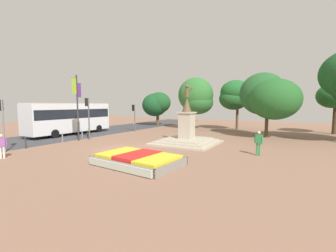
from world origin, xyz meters
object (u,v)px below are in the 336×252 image
object	(u,v)px
traffic_light_mid_block	(88,111)
city_bus	(70,117)
flower_planter	(137,160)
kerb_bollard_north	(88,134)
kerb_bollard_south	(26,143)
banner_pole	(77,104)
pedestrian_with_handbag	(1,145)
kerb_bollard_mid_a	(62,138)
traffic_light_near_crossing	(2,116)
statue_monument	(187,134)
kerb_bollard_mid_b	(82,135)
pedestrian_near_planter	(259,141)
traffic_light_far_corner	(134,113)

from	to	relation	value
traffic_light_mid_block	city_bus	world-z (taller)	traffic_light_mid_block
flower_planter	kerb_bollard_north	world-z (taller)	kerb_bollard_north
city_bus	kerb_bollard_north	xyz separation A→B (m)	(4.37, -1.19, -1.66)
flower_planter	kerb_bollard_south	size ratio (longest dim) A/B	5.56
flower_planter	banner_pole	world-z (taller)	banner_pole
traffic_light_mid_block	pedestrian_with_handbag	xyz separation A→B (m)	(1.52, -8.30, -1.93)
kerb_bollard_north	kerb_bollard_south	bearing A→B (deg)	-89.70
flower_planter	kerb_bollard_mid_a	world-z (taller)	kerb_bollard_mid_a
traffic_light_near_crossing	banner_pole	size ratio (longest dim) A/B	0.61
statue_monument	kerb_bollard_mid_b	world-z (taller)	statue_monument
banner_pole	kerb_bollard_mid_b	bearing A→B (deg)	114.18
kerb_bollard_mid_b	kerb_bollard_north	bearing A→B (deg)	94.41
pedestrian_near_planter	kerb_bollard_north	size ratio (longest dim) A/B	2.08
kerb_bollard_mid_a	banner_pole	bearing A→B (deg)	80.41
city_bus	traffic_light_mid_block	bearing A→B (deg)	-18.02
statue_monument	pedestrian_with_handbag	world-z (taller)	statue_monument
kerb_bollard_mid_b	pedestrian_near_planter	bearing A→B (deg)	4.17
kerb_bollard_mid_b	city_bus	bearing A→B (deg)	156.32
traffic_light_far_corner	kerb_bollard_north	distance (m)	7.51
kerb_bollard_mid_b	kerb_bollard_north	xyz separation A→B (m)	(-0.06, 0.75, -0.04)
pedestrian_with_handbag	flower_planter	bearing A→B (deg)	20.42
statue_monument	pedestrian_with_handbag	size ratio (longest dim) A/B	3.33
kerb_bollard_south	city_bus	bearing A→B (deg)	120.99
kerb_bollard_mid_a	kerb_bollard_mid_b	world-z (taller)	kerb_bollard_mid_b
flower_planter	kerb_bollard_mid_b	xyz separation A→B (m)	(-10.60, 4.82, 0.17)
traffic_light_near_crossing	city_bus	size ratio (longest dim) A/B	0.39
traffic_light_far_corner	kerb_bollard_mid_b	bearing A→B (deg)	-91.59
flower_planter	kerb_bollard_south	distance (m)	10.64
statue_monument	city_bus	distance (m)	14.55
city_bus	kerb_bollard_north	size ratio (longest dim) A/B	12.22
traffic_light_mid_block	flower_planter	bearing A→B (deg)	-27.12
banner_pole	kerb_bollard_south	world-z (taller)	banner_pole
traffic_light_near_crossing	traffic_light_far_corner	size ratio (longest dim) A/B	1.11
traffic_light_near_crossing	traffic_light_far_corner	xyz separation A→B (m)	(0.16, 14.94, -0.24)
traffic_light_mid_block	kerb_bollard_south	bearing A→B (deg)	-96.03
traffic_light_far_corner	kerb_bollard_north	world-z (taller)	traffic_light_far_corner
pedestrian_with_handbag	kerb_bollard_north	xyz separation A→B (m)	(-2.16, 8.73, -0.46)
traffic_light_far_corner	kerb_bollard_north	bearing A→B (deg)	-92.21
flower_planter	traffic_light_far_corner	distance (m)	16.62
kerb_bollard_south	kerb_bollard_mid_b	distance (m)	5.39
statue_monument	banner_pole	distance (m)	10.78
kerb_bollard_mid_b	kerb_bollard_mid_a	bearing A→B (deg)	-89.02
kerb_bollard_south	kerb_bollard_north	size ratio (longest dim) A/B	1.14
kerb_bollard_south	kerb_bollard_mid_a	size ratio (longest dim) A/B	1.05
kerb_bollard_north	pedestrian_with_handbag	bearing A→B (deg)	-76.14
statue_monument	traffic_light_near_crossing	distance (m)	14.28
traffic_light_mid_block	kerb_bollard_south	distance (m)	6.19
traffic_light_near_crossing	statue_monument	bearing A→B (deg)	45.29
flower_planter	pedestrian_near_planter	distance (m)	8.33
kerb_bollard_mid_a	pedestrian_with_handbag	bearing A→B (deg)	-70.39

